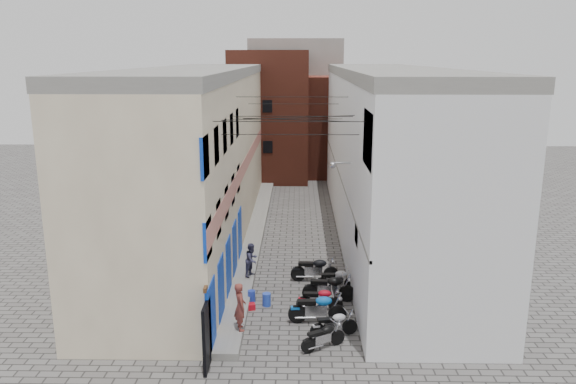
# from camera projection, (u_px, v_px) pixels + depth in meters

# --- Properties ---
(ground) EXTENTS (90.00, 90.00, 0.00)m
(ground) POSITION_uv_depth(u_px,v_px,m) (288.00, 362.00, 18.05)
(ground) COLOR #5A5755
(ground) RESTS_ON ground
(plinth) EXTENTS (0.90, 26.00, 0.25)m
(plinth) POSITION_uv_depth(u_px,v_px,m) (255.00, 233.00, 30.69)
(plinth) COLOR slate
(plinth) RESTS_ON ground
(building_left) EXTENTS (5.10, 27.00, 9.00)m
(building_left) POSITION_uv_depth(u_px,v_px,m) (199.00, 155.00, 29.67)
(building_left) COLOR #C5B495
(building_left) RESTS_ON ground
(building_right) EXTENTS (5.94, 26.00, 9.00)m
(building_right) POSITION_uv_depth(u_px,v_px,m) (388.00, 155.00, 29.52)
(building_right) COLOR silver
(building_right) RESTS_ON ground
(building_far_brick_left) EXTENTS (6.00, 6.00, 10.00)m
(building_far_brick_left) POSITION_uv_depth(u_px,v_px,m) (270.00, 116.00, 44.11)
(building_far_brick_left) COLOR maroon
(building_far_brick_left) RESTS_ON ground
(building_far_brick_right) EXTENTS (5.00, 6.00, 8.00)m
(building_far_brick_right) POSITION_uv_depth(u_px,v_px,m) (332.00, 126.00, 46.20)
(building_far_brick_right) COLOR maroon
(building_far_brick_right) RESTS_ON ground
(building_far_concrete) EXTENTS (8.00, 5.00, 11.00)m
(building_far_concrete) POSITION_uv_depth(u_px,v_px,m) (296.00, 103.00, 49.79)
(building_far_concrete) COLOR slate
(building_far_concrete) RESTS_ON ground
(far_shopfront) EXTENTS (2.00, 0.30, 2.40)m
(far_shopfront) POSITION_uv_depth(u_px,v_px,m) (295.00, 170.00, 42.25)
(far_shopfront) COLOR black
(far_shopfront) RESTS_ON ground
(overhead_wires) EXTENTS (5.80, 13.02, 1.32)m
(overhead_wires) POSITION_uv_depth(u_px,v_px,m) (292.00, 115.00, 23.80)
(overhead_wires) COLOR black
(overhead_wires) RESTS_ON ground
(motorcycle_a) EXTENTS (1.71, 1.29, 0.97)m
(motorcycle_a) POSITION_uv_depth(u_px,v_px,m) (323.00, 335.00, 18.74)
(motorcycle_a) COLOR black
(motorcycle_a) RESTS_ON ground
(motorcycle_b) EXTENTS (1.81, 0.99, 1.00)m
(motorcycle_b) POSITION_uv_depth(u_px,v_px,m) (334.00, 323.00, 19.59)
(motorcycle_b) COLOR #B0AFB4
(motorcycle_b) RESTS_ON ground
(motorcycle_c) EXTENTS (2.19, 0.77, 1.25)m
(motorcycle_c) POSITION_uv_depth(u_px,v_px,m) (317.00, 307.00, 20.56)
(motorcycle_c) COLOR #0B58B0
(motorcycle_c) RESTS_ON ground
(motorcycle_d) EXTENTS (1.81, 0.61, 1.04)m
(motorcycle_d) POSITION_uv_depth(u_px,v_px,m) (320.00, 298.00, 21.54)
(motorcycle_d) COLOR #B10C1E
(motorcycle_d) RESTS_ON ground
(motorcycle_e) EXTENTS (2.17, 0.78, 1.24)m
(motorcycle_e) POSITION_uv_depth(u_px,v_px,m) (329.00, 286.00, 22.39)
(motorcycle_e) COLOR black
(motorcycle_e) RESTS_ON ground
(motorcycle_f) EXTENTS (1.88, 0.69, 1.07)m
(motorcycle_f) POSITION_uv_depth(u_px,v_px,m) (336.00, 279.00, 23.39)
(motorcycle_f) COLOR #B5B4B9
(motorcycle_f) RESTS_ON ground
(motorcycle_g) EXTENTS (2.10, 0.67, 1.21)m
(motorcycle_g) POSITION_uv_depth(u_px,v_px,m) (315.00, 268.00, 24.38)
(motorcycle_g) COLOR black
(motorcycle_g) RESTS_ON ground
(person_a) EXTENTS (0.59, 0.73, 1.72)m
(person_a) POSITION_uv_depth(u_px,v_px,m) (240.00, 306.00, 19.47)
(person_a) COLOR brown
(person_a) RESTS_ON plinth
(person_b) EXTENTS (0.83, 0.90, 1.48)m
(person_b) POSITION_uv_depth(u_px,v_px,m) (252.00, 260.00, 24.28)
(person_b) COLOR #393955
(person_b) RESTS_ON plinth
(water_jug_near) EXTENTS (0.33, 0.33, 0.52)m
(water_jug_near) POSITION_uv_depth(u_px,v_px,m) (267.00, 300.00, 22.04)
(water_jug_near) COLOR blue
(water_jug_near) RESTS_ON ground
(water_jug_far) EXTENTS (0.35, 0.35, 0.47)m
(water_jug_far) POSITION_uv_depth(u_px,v_px,m) (252.00, 296.00, 22.41)
(water_jug_far) COLOR #233BB3
(water_jug_far) RESTS_ON ground
(red_crate) EXTENTS (0.44, 0.38, 0.24)m
(red_crate) POSITION_uv_depth(u_px,v_px,m) (250.00, 307.00, 21.74)
(red_crate) COLOR red
(red_crate) RESTS_ON ground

